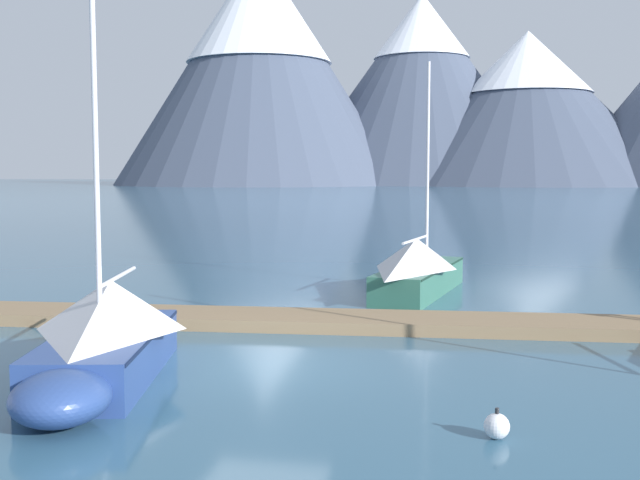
% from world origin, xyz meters
% --- Properties ---
extents(ground_plane, '(700.00, 700.00, 0.00)m').
position_xyz_m(ground_plane, '(0.00, 0.00, 0.00)').
color(ground_plane, '#335B75').
extents(mountain_west_summit, '(85.44, 85.44, 68.28)m').
position_xyz_m(mountain_west_summit, '(-59.26, 209.17, 36.04)').
color(mountain_west_summit, '#424C60').
rests_on(mountain_west_summit, ground).
extents(mountain_central_massif, '(83.65, 83.65, 58.50)m').
position_xyz_m(mountain_central_massif, '(-13.08, 230.03, 30.02)').
color(mountain_central_massif, '#424C60').
rests_on(mountain_central_massif, ground).
extents(mountain_shoulder_ridge, '(87.71, 87.71, 44.91)m').
position_xyz_m(mountain_shoulder_ridge, '(18.32, 223.01, 23.37)').
color(mountain_shoulder_ridge, '#424C60').
rests_on(mountain_shoulder_ridge, ground).
extents(dock, '(27.25, 4.10, 0.30)m').
position_xyz_m(dock, '(0.00, 4.00, 0.15)').
color(dock, '#846B4C').
rests_on(dock, ground).
extents(sailboat_second_berth, '(2.98, 6.24, 7.93)m').
position_xyz_m(sailboat_second_berth, '(-2.51, -1.70, 0.84)').
color(sailboat_second_berth, navy).
rests_on(sailboat_second_berth, ground).
extents(sailboat_mid_dock_port, '(2.73, 7.22, 7.38)m').
position_xyz_m(sailboat_mid_dock_port, '(2.48, 9.83, 0.87)').
color(sailboat_mid_dock_port, '#336B56').
rests_on(sailboat_mid_dock_port, ground).
extents(mooring_buoy_channel_marker, '(0.38, 0.38, 0.46)m').
position_xyz_m(mooring_buoy_channel_marker, '(4.52, -3.46, 0.19)').
color(mooring_buoy_channel_marker, white).
rests_on(mooring_buoy_channel_marker, ground).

